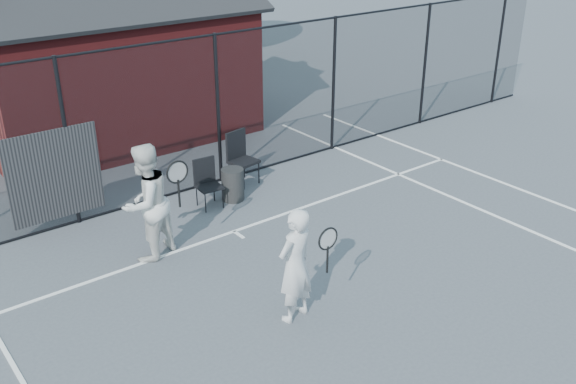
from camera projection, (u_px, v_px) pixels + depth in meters
ground at (351, 312)px, 9.01m from camera, size 80.00×80.00×0.00m
court_lines at (423, 361)px, 8.06m from camera, size 11.02×18.00×0.01m
fence at (158, 126)px, 11.82m from camera, size 22.04×3.00×3.00m
clubhouse at (109, 69)px, 15.07m from camera, size 6.50×4.36×4.19m
player_front at (295, 265)px, 8.56m from camera, size 0.78×0.61×1.67m
player_back at (146, 203)px, 10.01m from camera, size 1.14×1.02×1.92m
chair_left at (209, 185)px, 11.87m from camera, size 0.47×0.49×0.91m
chair_right at (244, 159)px, 12.81m from camera, size 0.59×0.61×1.06m
waste_bin at (233, 185)px, 12.21m from camera, size 0.48×0.48×0.63m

